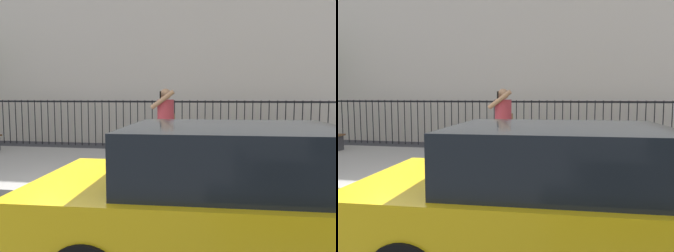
{
  "view_description": "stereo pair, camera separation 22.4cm",
  "coord_description": "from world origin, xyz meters",
  "views": [
    {
      "loc": [
        2.42,
        -4.84,
        1.73
      ],
      "look_at": [
        1.31,
        1.95,
        1.1
      ],
      "focal_mm": 34.55,
      "sensor_mm": 36.0,
      "label": 1
    },
    {
      "loc": [
        2.64,
        -4.8,
        1.73
      ],
      "look_at": [
        1.31,
        1.95,
        1.1
      ],
      "focal_mm": 34.55,
      "sensor_mm": 36.0,
      "label": 2
    }
  ],
  "objects": [
    {
      "name": "taxi_yellow",
      "position": [
        2.7,
        -1.73,
        0.7
      ],
      "size": [
        4.27,
        1.99,
        1.45
      ],
      "color": "yellow",
      "rests_on": "ground"
    },
    {
      "name": "sidewalk",
      "position": [
        0.0,
        2.2,
        0.07
      ],
      "size": [
        28.0,
        4.4,
        0.15
      ],
      "primitive_type": "cube",
      "color": "gray",
      "rests_on": "ground"
    },
    {
      "name": "pedestrian_on_phone",
      "position": [
        1.32,
        1.68,
        1.16
      ],
      "size": [
        0.51,
        0.69,
        1.74
      ],
      "color": "#936B4C",
      "rests_on": "sidewalk"
    },
    {
      "name": "ground_plane",
      "position": [
        0.0,
        0.0,
        0.0
      ],
      "size": [
        60.0,
        60.0,
        0.0
      ],
      "primitive_type": "plane",
      "color": "#333338"
    },
    {
      "name": "iron_fence",
      "position": [
        0.0,
        5.9,
        1.02
      ],
      "size": [
        12.03,
        0.04,
        1.6
      ],
      "color": "black",
      "rests_on": "ground"
    }
  ]
}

